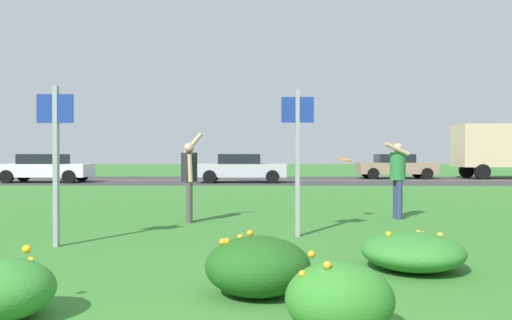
{
  "coord_description": "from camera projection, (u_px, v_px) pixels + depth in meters",
  "views": [
    {
      "loc": [
        0.08,
        -2.62,
        1.42
      ],
      "look_at": [
        -0.02,
        7.81,
        1.31
      ],
      "focal_mm": 35.17,
      "sensor_mm": 36.0,
      "label": 1
    }
  ],
  "objects": [
    {
      "name": "car_white_leftmost",
      "position": [
        45.0,
        168.0,
        25.64
      ],
      "size": [
        4.5,
        2.0,
        1.45
      ],
      "color": "silver",
      "rests_on": "ground"
    },
    {
      "name": "daylily_clump_near_camera",
      "position": [
        412.0,
        251.0,
        6.17
      ],
      "size": [
        1.25,
        1.33,
        0.48
      ],
      "color": "#337F2D",
      "rests_on": "ground"
    },
    {
      "name": "box_truck_red",
      "position": [
        511.0,
        148.0,
        29.64
      ],
      "size": [
        6.7,
        2.46,
        3.2
      ],
      "color": "maroon",
      "rests_on": "ground"
    },
    {
      "name": "ground_plane",
      "position": [
        258.0,
        201.0,
        15.15
      ],
      "size": [
        120.0,
        120.0,
        0.0
      ],
      "primitive_type": "plane",
      "color": "#387A2D"
    },
    {
      "name": "sign_post_near_path",
      "position": [
        56.0,
        149.0,
        7.7
      ],
      "size": [
        0.56,
        0.1,
        2.47
      ],
      "color": "#93969B",
      "rests_on": "ground"
    },
    {
      "name": "daylily_clump_front_right",
      "position": [
        258.0,
        266.0,
        5.03
      ],
      "size": [
        1.06,
        1.02,
        0.59
      ],
      "color": "#1E5619",
      "rests_on": "ground"
    },
    {
      "name": "highway_strip",
      "position": [
        260.0,
        180.0,
        27.67
      ],
      "size": [
        120.0,
        9.5,
        0.01
      ],
      "primitive_type": "cube",
      "color": "#38383A",
      "rests_on": "ground"
    },
    {
      "name": "highway_center_stripe",
      "position": [
        260.0,
        180.0,
        27.67
      ],
      "size": [
        120.0,
        0.16,
        0.0
      ],
      "primitive_type": "cube",
      "color": "yellow",
      "rests_on": "ground"
    },
    {
      "name": "sign_post_by_roadside",
      "position": [
        297.0,
        148.0,
        8.66
      ],
      "size": [
        0.56,
        0.1,
        2.54
      ],
      "color": "#93969B",
      "rests_on": "ground"
    },
    {
      "name": "frisbee_orange",
      "position": [
        345.0,
        160.0,
        10.8
      ],
      "size": [
        0.28,
        0.27,
        0.12
      ],
      "color": "orange"
    },
    {
      "name": "daylily_clump_mid_right",
      "position": [
        339.0,
        299.0,
        3.9
      ],
      "size": [
        0.85,
        0.76,
        0.61
      ],
      "color": "#2D7526",
      "rests_on": "ground"
    },
    {
      "name": "person_thrower_dark_shirt",
      "position": [
        189.0,
        174.0,
        10.49
      ],
      "size": [
        0.44,
        0.52,
        1.89
      ],
      "color": "#232328",
      "rests_on": "ground"
    },
    {
      "name": "person_catcher_green_shirt",
      "position": [
        398.0,
        173.0,
        11.06
      ],
      "size": [
        0.57,
        0.54,
        1.7
      ],
      "color": "#287038",
      "rests_on": "ground"
    },
    {
      "name": "car_tan_center_right",
      "position": [
        396.0,
        166.0,
        29.72
      ],
      "size": [
        4.5,
        2.0,
        1.45
      ],
      "color": "#937F60",
      "rests_on": "ground"
    },
    {
      "name": "car_silver_center_left",
      "position": [
        241.0,
        168.0,
        25.54
      ],
      "size": [
        4.5,
        2.0,
        1.45
      ],
      "color": "#B7BABF",
      "rests_on": "ground"
    }
  ]
}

